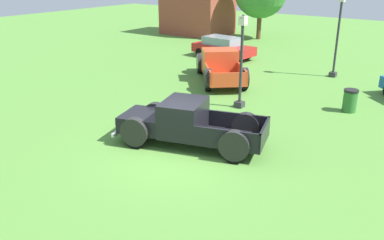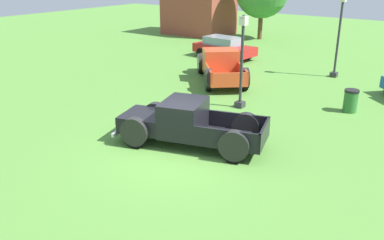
{
  "view_description": "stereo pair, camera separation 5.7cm",
  "coord_description": "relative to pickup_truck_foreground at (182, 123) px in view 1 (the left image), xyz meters",
  "views": [
    {
      "loc": [
        7.47,
        -9.38,
        5.71
      ],
      "look_at": [
        -0.05,
        0.94,
        0.9
      ],
      "focal_mm": 38.53,
      "sensor_mm": 36.0,
      "label": 1
    },
    {
      "loc": [
        7.52,
        -9.35,
        5.71
      ],
      "look_at": [
        -0.05,
        0.94,
        0.9
      ],
      "focal_mm": 38.53,
      "sensor_mm": 36.0,
      "label": 2
    }
  ],
  "objects": [
    {
      "name": "ground_plane",
      "position": [
        0.4,
        -0.83,
        -0.73
      ],
      "size": [
        80.0,
        80.0,
        0.0
      ],
      "primitive_type": "plane",
      "color": "#548C38"
    },
    {
      "name": "trash_can",
      "position": [
        3.62,
        6.7,
        -0.25
      ],
      "size": [
        0.59,
        0.59,
        0.95
      ],
      "color": "#2D6B2D",
      "rests_on": "ground_plane"
    },
    {
      "name": "sedan_distant_a",
      "position": [
        -6.26,
        12.59,
        -0.01
      ],
      "size": [
        4.25,
        2.07,
        1.37
      ],
      "color": "#B21E1E",
      "rests_on": "ground_plane"
    },
    {
      "name": "pickup_truck_behind_left",
      "position": [
        -3.53,
        7.89,
        0.04
      ],
      "size": [
        4.88,
        5.2,
        1.62
      ],
      "color": "#D14723",
      "rests_on": "ground_plane"
    },
    {
      "name": "lamp_post_near",
      "position": [
        -0.35,
        4.51,
        1.31
      ],
      "size": [
        0.36,
        0.36,
        3.89
      ],
      "color": "#2D2D33",
      "rests_on": "ground_plane"
    },
    {
      "name": "pickup_truck_foreground",
      "position": [
        0.0,
        0.0,
        0.0
      ],
      "size": [
        5.31,
        3.18,
        1.53
      ],
      "color": "black",
      "rests_on": "ground_plane"
    },
    {
      "name": "lamp_post_far",
      "position": [
        1.19,
        12.02,
        1.56
      ],
      "size": [
        0.36,
        0.36,
        4.38
      ],
      "color": "#2D2D33",
      "rests_on": "ground_plane"
    },
    {
      "name": "brick_pavilion",
      "position": [
        -13.5,
        19.92,
        1.6
      ],
      "size": [
        5.43,
        4.08,
        4.66
      ],
      "color": "brown",
      "rests_on": "ground_plane"
    }
  ]
}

